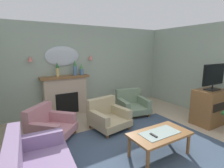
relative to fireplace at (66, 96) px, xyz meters
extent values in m
cube|color=tan|center=(0.73, -2.71, -0.62)|extent=(6.62, 6.76, 0.10)
cube|color=#93A393|center=(0.73, 0.22, 0.74)|extent=(6.62, 0.10, 2.61)
cube|color=#38475B|center=(0.73, -2.51, -0.56)|extent=(3.20, 2.40, 0.01)
cube|color=tan|center=(0.00, 0.01, -0.02)|extent=(1.20, 0.28, 1.10)
cube|color=black|center=(0.00, -0.09, -0.19)|extent=(0.64, 0.12, 0.60)
cube|color=brown|center=(0.00, -0.01, 0.56)|extent=(1.36, 0.36, 0.06)
cylinder|color=tan|center=(-0.20, -0.03, 0.71)|extent=(0.08, 0.08, 0.24)
cone|color=#2D6633|center=(-0.20, -0.03, 0.91)|extent=(0.10, 0.10, 0.16)
cylinder|color=#4C7093|center=(0.30, -0.03, 0.72)|extent=(0.11, 0.11, 0.27)
cone|color=#38753D|center=(0.30, -0.03, 0.94)|extent=(0.10, 0.10, 0.16)
cylinder|color=#4C7093|center=(0.50, -0.03, 0.68)|extent=(0.12, 0.12, 0.18)
cone|color=#4C8447|center=(0.50, -0.03, 0.85)|extent=(0.10, 0.10, 0.16)
ellipsoid|color=#B2BCC6|center=(0.00, 0.14, 1.14)|extent=(0.96, 0.06, 0.56)
cone|color=#D17066|center=(-0.85, 0.09, 1.09)|extent=(0.14, 0.14, 0.14)
cone|color=#D17066|center=(0.85, 0.09, 1.09)|extent=(0.14, 0.14, 0.14)
cube|color=brown|center=(0.85, -2.87, -0.15)|extent=(1.10, 0.60, 0.04)
cube|color=#8C9E99|center=(0.85, -2.87, -0.13)|extent=(0.72, 0.36, 0.01)
cylinder|color=brown|center=(0.36, -3.11, -0.37)|extent=(0.06, 0.06, 0.40)
cylinder|color=brown|center=(1.34, -3.11, -0.37)|extent=(0.06, 0.06, 0.40)
cylinder|color=brown|center=(0.36, -2.63, -0.37)|extent=(0.06, 0.06, 0.40)
cylinder|color=brown|center=(1.34, -2.63, -0.37)|extent=(0.06, 0.06, 0.40)
cube|color=black|center=(0.67, -2.89, -0.12)|extent=(0.04, 0.16, 0.02)
cube|color=gray|center=(-1.43, -2.71, -0.05)|extent=(0.31, 1.71, 0.48)
cube|color=gray|center=(-1.02, -1.96, -0.17)|extent=(0.77, 0.22, 0.24)
cylinder|color=brown|center=(-0.68, -2.00, -0.52)|extent=(0.07, 0.07, 0.10)
cylinder|color=brown|center=(-1.36, -1.95, -0.52)|extent=(0.07, 0.07, 0.10)
cube|color=tan|center=(0.63, -1.47, -0.39)|extent=(0.92, 0.92, 0.16)
cube|color=tan|center=(0.57, -1.13, -0.09)|extent=(0.82, 0.28, 0.45)
cube|color=tan|center=(0.29, -1.52, -0.20)|extent=(0.25, 0.73, 0.22)
cube|color=tan|center=(0.96, -1.41, -0.20)|extent=(0.25, 0.73, 0.22)
cylinder|color=brown|center=(0.34, -1.86, -0.52)|extent=(0.06, 0.06, 0.10)
cylinder|color=brown|center=(1.01, -1.75, -0.52)|extent=(0.06, 0.06, 0.10)
cylinder|color=brown|center=(0.24, -1.18, -0.52)|extent=(0.06, 0.06, 0.10)
cylinder|color=brown|center=(0.91, -1.08, -0.52)|extent=(0.06, 0.06, 0.10)
cube|color=gray|center=(1.69, -1.00, -0.39)|extent=(0.92, 0.92, 0.16)
cube|color=gray|center=(1.75, -0.66, -0.09)|extent=(0.82, 0.29, 0.45)
cube|color=gray|center=(1.36, -0.94, -0.20)|extent=(0.26, 0.73, 0.22)
cube|color=gray|center=(2.03, -1.06, -0.20)|extent=(0.26, 0.73, 0.22)
cylinder|color=brown|center=(1.30, -1.28, -0.52)|extent=(0.06, 0.06, 0.10)
cylinder|color=brown|center=(1.97, -1.39, -0.52)|extent=(0.06, 0.06, 0.10)
cylinder|color=brown|center=(1.41, -0.61, -0.52)|extent=(0.06, 0.06, 0.10)
cylinder|color=brown|center=(2.09, -0.72, -0.52)|extent=(0.06, 0.06, 0.10)
cube|color=#B77A84|center=(-0.66, -1.25, -0.39)|extent=(1.13, 1.13, 0.16)
cube|color=#B77A84|center=(-0.90, -1.02, -0.09)|extent=(0.67, 0.68, 0.45)
cube|color=#B77A84|center=(-0.90, -1.50, -0.20)|extent=(0.61, 0.60, 0.22)
cube|color=#B77A84|center=(-0.42, -1.01, -0.20)|extent=(0.61, 0.60, 0.22)
cylinder|color=brown|center=(-0.65, -1.74, -0.52)|extent=(0.06, 0.06, 0.10)
cylinder|color=brown|center=(-0.18, -1.25, -0.52)|extent=(0.06, 0.06, 0.10)
cylinder|color=brown|center=(-1.14, -1.26, -0.52)|extent=(0.06, 0.06, 0.10)
cylinder|color=brown|center=(-0.66, -0.77, -0.52)|extent=(0.06, 0.06, 0.10)
cube|color=brown|center=(2.98, -2.50, -0.12)|extent=(0.80, 0.56, 0.90)
cube|color=black|center=(2.98, -2.79, -0.03)|extent=(0.68, 0.02, 0.20)
cube|color=black|center=(2.98, -2.52, 0.34)|extent=(0.36, 0.24, 0.03)
cylinder|color=black|center=(2.98, -2.52, 0.41)|extent=(0.04, 0.04, 0.10)
cube|color=black|center=(2.98, -2.52, 0.72)|extent=(0.84, 0.04, 0.52)
cube|color=black|center=(2.98, -2.54, 0.72)|extent=(0.80, 0.01, 0.48)
camera|label=1|loc=(-1.35, -4.90, 1.33)|focal=27.99mm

